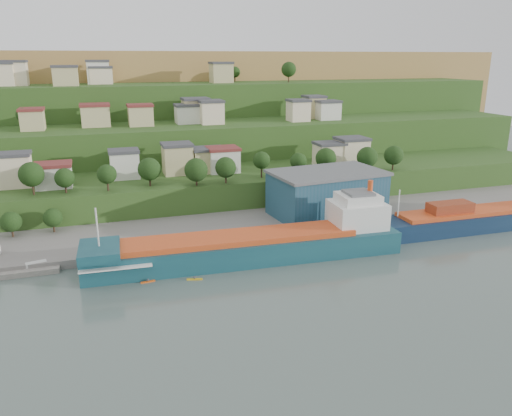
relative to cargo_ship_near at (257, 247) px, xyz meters
name	(u,v)px	position (x,y,z in m)	size (l,w,h in m)	color
ground	(230,277)	(-8.69, -7.70, -3.01)	(500.00, 500.00, 0.00)	#4A5A53
quay	(273,227)	(11.31, 20.30, -3.01)	(220.00, 26.00, 4.00)	slate
hillside	(146,147)	(-8.69, 161.00, -2.94)	(360.00, 211.14, 96.00)	#284719
cargo_ship_near	(257,247)	(0.00, 0.00, 0.00)	(73.89, 14.95, 18.87)	#123945
cargo_ship_far	(486,218)	(67.49, 2.17, -0.43)	(60.48, 11.07, 16.39)	#0B1C33
warehouse	(327,193)	(27.54, 20.57, 5.42)	(32.80, 22.11, 12.80)	navy
dinghy	(36,264)	(-48.58, 8.48, -1.38)	(4.34, 1.63, 0.87)	silver
kayak_orange	(148,281)	(-25.77, -5.10, -2.79)	(3.06, 0.81, 0.76)	#F35A15
kayak_yellow	(195,279)	(-16.19, -6.97, -2.77)	(3.36, 1.39, 0.83)	gold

